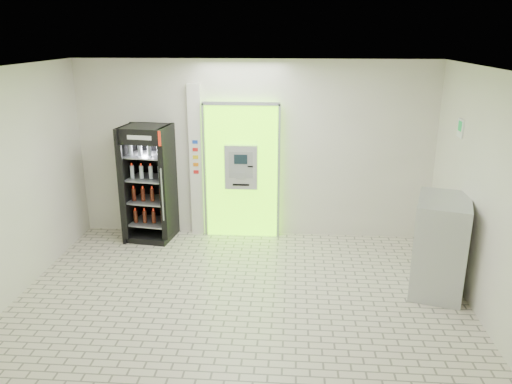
# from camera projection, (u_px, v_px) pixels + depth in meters

# --- Properties ---
(ground) EXTENTS (6.00, 6.00, 0.00)m
(ground) POSITION_uv_depth(u_px,v_px,m) (239.00, 306.00, 6.49)
(ground) COLOR beige
(ground) RESTS_ON ground
(room_shell) EXTENTS (6.00, 6.00, 6.00)m
(room_shell) POSITION_uv_depth(u_px,v_px,m) (238.00, 169.00, 5.93)
(room_shell) COLOR silver
(room_shell) RESTS_ON ground
(atm_assembly) EXTENTS (1.30, 0.24, 2.33)m
(atm_assembly) POSITION_uv_depth(u_px,v_px,m) (242.00, 170.00, 8.44)
(atm_assembly) COLOR #75FF0A
(atm_assembly) RESTS_ON ground
(pillar) EXTENTS (0.22, 0.11, 2.60)m
(pillar) POSITION_uv_depth(u_px,v_px,m) (196.00, 161.00, 8.49)
(pillar) COLOR silver
(pillar) RESTS_ON ground
(beverage_cooler) EXTENTS (0.82, 0.77, 1.96)m
(beverage_cooler) POSITION_uv_depth(u_px,v_px,m) (149.00, 186.00, 8.39)
(beverage_cooler) COLOR black
(beverage_cooler) RESTS_ON ground
(steel_cabinet) EXTENTS (0.93, 1.13, 1.31)m
(steel_cabinet) POSITION_uv_depth(u_px,v_px,m) (440.00, 245.00, 6.72)
(steel_cabinet) COLOR #AFB1B7
(steel_cabinet) RESTS_ON ground
(exit_sign) EXTENTS (0.02, 0.22, 0.26)m
(exit_sign) POSITION_uv_depth(u_px,v_px,m) (461.00, 128.00, 6.97)
(exit_sign) COLOR white
(exit_sign) RESTS_ON room_shell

